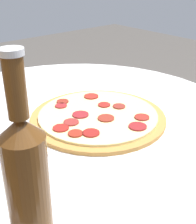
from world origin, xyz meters
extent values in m
cylinder|color=white|center=(0.00, 0.00, 0.75)|extent=(0.95, 0.95, 0.02)
cylinder|color=#B77F3D|center=(-0.05, -0.05, 0.77)|extent=(0.35, 0.35, 0.01)
cylinder|color=beige|center=(-0.05, -0.05, 0.78)|extent=(0.31, 0.31, 0.01)
cylinder|color=maroon|center=(-0.03, -0.09, 0.78)|extent=(0.03, 0.03, 0.00)
cylinder|color=maroon|center=(-0.06, -0.12, 0.78)|extent=(0.03, 0.03, 0.00)
cylinder|color=maroon|center=(0.04, -0.10, 0.78)|extent=(0.04, 0.04, 0.00)
cylinder|color=maroon|center=(-0.10, 0.06, 0.78)|extent=(0.04, 0.04, 0.00)
cylinder|color=maroon|center=(-0.09, -0.04, 0.78)|extent=(0.04, 0.04, 0.00)
cylinder|color=maroon|center=(-0.12, 0.03, 0.78)|extent=(0.04, 0.04, 0.00)
cylinder|color=maroon|center=(-0.05, 0.04, 0.78)|extent=(0.04, 0.04, 0.00)
cylinder|color=maroon|center=(-0.06, 0.07, 0.78)|extent=(0.04, 0.04, 0.00)
cylinder|color=maroon|center=(0.07, -0.02, 0.78)|extent=(0.03, 0.03, 0.00)
cylinder|color=maroon|center=(-0.17, -0.07, 0.78)|extent=(0.04, 0.04, 0.00)
cylinder|color=maroon|center=(0.05, 0.00, 0.78)|extent=(0.03, 0.03, 0.00)
cylinder|color=maroon|center=(-0.03, -0.01, 0.78)|extent=(0.04, 0.04, 0.00)
cylinder|color=maroon|center=(-0.15, -0.11, 0.78)|extent=(0.04, 0.04, 0.00)
cylinder|color=#563314|center=(-0.28, 0.28, 0.85)|extent=(0.06, 0.06, 0.17)
cone|color=#563314|center=(-0.28, 0.28, 0.95)|extent=(0.06, 0.06, 0.03)
cylinder|color=#563314|center=(-0.28, 0.28, 1.00)|extent=(0.03, 0.03, 0.08)
cylinder|color=silver|center=(-0.28, 0.28, 1.04)|extent=(0.03, 0.03, 0.01)
camera|label=1|loc=(-0.60, 0.43, 1.14)|focal=50.00mm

